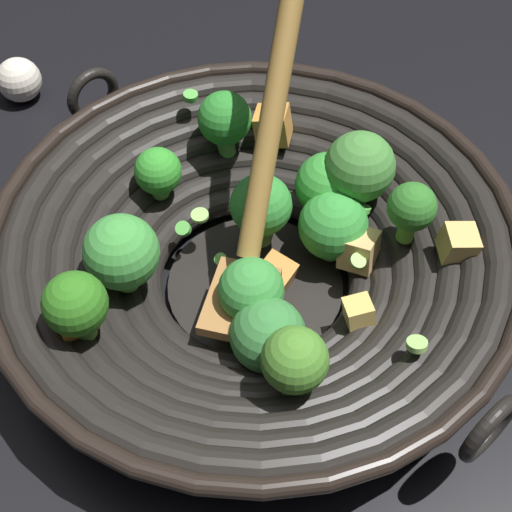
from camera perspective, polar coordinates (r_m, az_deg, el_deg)
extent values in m
plane|color=black|center=(0.63, -0.05, -2.67)|extent=(4.00, 4.00, 0.00)
cylinder|color=black|center=(0.63, -0.05, -2.40)|extent=(0.15, 0.15, 0.01)
torus|color=black|center=(0.62, -0.05, -1.66)|extent=(0.21, 0.21, 0.02)
torus|color=black|center=(0.61, -0.05, -1.19)|extent=(0.24, 0.24, 0.02)
torus|color=black|center=(0.61, -0.05, -0.70)|extent=(0.27, 0.27, 0.02)
torus|color=black|center=(0.60, -0.05, -0.21)|extent=(0.30, 0.30, 0.02)
torus|color=black|center=(0.59, -0.05, 0.30)|extent=(0.34, 0.34, 0.02)
torus|color=black|center=(0.59, -0.05, 0.82)|extent=(0.37, 0.37, 0.02)
torus|color=black|center=(0.58, -0.05, 1.35)|extent=(0.40, 0.40, 0.02)
torus|color=black|center=(0.57, -0.05, 1.89)|extent=(0.42, 0.42, 0.01)
torus|color=black|center=(0.50, 17.61, -12.65)|extent=(0.04, 0.05, 0.05)
torus|color=black|center=(0.71, -12.50, 12.08)|extent=(0.04, 0.05, 0.05)
cylinder|color=#73C153|center=(0.65, -7.40, 5.12)|extent=(0.02, 0.02, 0.02)
sphere|color=green|center=(0.64, -7.60, 6.54)|extent=(0.04, 0.04, 0.04)
cylinder|color=#73AD51|center=(0.52, 3.17, -9.64)|extent=(0.02, 0.02, 0.02)
sphere|color=#49852B|center=(0.50, 3.32, -7.98)|extent=(0.05, 0.05, 0.05)
cylinder|color=#86B64F|center=(0.57, 0.89, -7.77)|extent=(0.03, 0.03, 0.02)
sphere|color=#377D3A|center=(0.54, 0.92, -6.16)|extent=(0.06, 0.06, 0.06)
cylinder|color=olive|center=(0.64, 5.77, 0.52)|extent=(0.03, 0.03, 0.02)
sphere|color=green|center=(0.62, 6.00, 2.36)|extent=(0.06, 0.06, 0.06)
cylinder|color=#6AA03E|center=(0.66, 5.38, 3.60)|extent=(0.03, 0.04, 0.02)
sphere|color=green|center=(0.63, 5.58, 5.49)|extent=(0.06, 0.06, 0.06)
cylinder|color=#62A136|center=(0.61, 11.57, 2.01)|extent=(0.02, 0.02, 0.02)
sphere|color=#2F7327|center=(0.59, 11.99, 3.74)|extent=(0.04, 0.04, 0.04)
cylinder|color=#73C058|center=(0.64, 7.69, 4.66)|extent=(0.03, 0.03, 0.02)
sphere|color=#448739|center=(0.62, 8.03, 6.86)|extent=(0.06, 0.06, 0.06)
cylinder|color=#63AA50|center=(0.67, -2.62, 8.60)|extent=(0.02, 0.02, 0.02)
sphere|color=#2C852D|center=(0.65, -2.72, 10.57)|extent=(0.05, 0.05, 0.05)
cylinder|color=#67B440|center=(0.59, -9.96, -1.58)|extent=(0.03, 0.03, 0.02)
sphere|color=green|center=(0.57, -10.40, 0.41)|extent=(0.06, 0.06, 0.06)
cylinder|color=#709F4C|center=(0.64, 0.37, 2.00)|extent=(0.03, 0.03, 0.02)
sphere|color=green|center=(0.61, 0.39, 3.97)|extent=(0.05, 0.05, 0.05)
cylinder|color=#5D9C36|center=(0.55, -13.28, -5.35)|extent=(0.03, 0.03, 0.02)
sphere|color=#2E741C|center=(0.52, -13.85, -3.61)|extent=(0.05, 0.05, 0.05)
cylinder|color=#60A33D|center=(0.58, -0.37, -4.32)|extent=(0.03, 0.03, 0.02)
sphere|color=#398E3C|center=(0.55, -0.38, -2.67)|extent=(0.05, 0.05, 0.05)
cube|color=orange|center=(0.54, -14.03, -4.27)|extent=(0.04, 0.04, 0.03)
cube|color=gold|center=(0.67, 1.32, 10.08)|extent=(0.04, 0.04, 0.04)
cube|color=#CE8137|center=(0.61, 1.47, -1.57)|extent=(0.04, 0.04, 0.03)
cube|color=#D9B25E|center=(0.59, 15.40, 0.94)|extent=(0.03, 0.03, 0.03)
cube|color=tan|center=(0.61, 7.98, 0.51)|extent=(0.04, 0.04, 0.04)
cube|color=#EAC361|center=(0.57, 7.97, -4.37)|extent=(0.02, 0.02, 0.03)
cylinder|color=#99D166|center=(0.62, -4.37, 3.16)|extent=(0.02, 0.02, 0.00)
cylinder|color=#6BC651|center=(0.62, 8.22, 3.68)|extent=(0.02, 0.02, 0.01)
cylinder|color=#99D166|center=(0.59, 7.90, -0.38)|extent=(0.02, 0.02, 0.01)
cylinder|color=#6BC651|center=(0.67, -1.54, 9.52)|extent=(0.01, 0.01, 0.00)
cylinder|color=#56B247|center=(0.67, -5.09, 12.23)|extent=(0.02, 0.02, 0.01)
cylinder|color=#6BC651|center=(0.62, -2.73, -0.27)|extent=(0.02, 0.02, 0.01)
cylinder|color=#99D166|center=(0.53, 12.35, -6.69)|extent=(0.02, 0.02, 0.01)
cylinder|color=#56B247|center=(0.62, -5.65, 2.11)|extent=(0.02, 0.02, 0.01)
cube|color=#9E6B38|center=(0.57, -1.23, -3.49)|extent=(0.08, 0.08, 0.01)
cylinder|color=olive|center=(0.56, 1.95, 14.73)|extent=(0.20, 0.11, 0.23)
sphere|color=silver|center=(0.84, -17.87, 12.86)|extent=(0.05, 0.05, 0.05)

